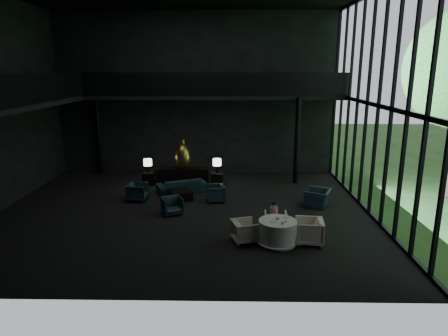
{
  "coord_description": "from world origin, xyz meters",
  "views": [
    {
      "loc": [
        1.77,
        -14.26,
        5.28
      ],
      "look_at": [
        1.49,
        0.5,
        1.58
      ],
      "focal_mm": 32.0,
      "sensor_mm": 36.0,
      "label": 1
    }
  ],
  "objects_px": {
    "coffee_table": "(180,195)",
    "window_armchair": "(318,196)",
    "lounge_armchair_west": "(138,191)",
    "dining_table": "(277,233)",
    "console": "(183,176)",
    "dining_chair_west": "(245,230)",
    "sofa": "(181,183)",
    "dining_chair_north": "(276,222)",
    "table_lamp_left": "(148,163)",
    "dining_chair_east": "(309,229)",
    "side_table_left": "(149,178)",
    "lounge_armchair_east": "(216,193)",
    "child": "(274,210)",
    "bronze_urn": "(183,156)",
    "side_table_right": "(217,179)",
    "lounge_armchair_south": "(172,206)",
    "table_lamp_right": "(217,163)"
  },
  "relations": [
    {
      "from": "dining_chair_west",
      "to": "dining_chair_east",
      "type": "bearing_deg",
      "value": -109.22
    },
    {
      "from": "bronze_urn",
      "to": "window_armchair",
      "type": "distance_m",
      "value": 6.46
    },
    {
      "from": "dining_chair_west",
      "to": "sofa",
      "type": "bearing_deg",
      "value": 10.31
    },
    {
      "from": "sofa",
      "to": "dining_table",
      "type": "xyz_separation_m",
      "value": [
        3.6,
        -5.19,
        -0.08
      ]
    },
    {
      "from": "side_table_right",
      "to": "lounge_armchair_south",
      "type": "xyz_separation_m",
      "value": [
        -1.53,
        -3.78,
        0.03
      ]
    },
    {
      "from": "lounge_armchair_south",
      "to": "table_lamp_right",
      "type": "bearing_deg",
      "value": 44.47
    },
    {
      "from": "side_table_right",
      "to": "lounge_armchair_south",
      "type": "height_order",
      "value": "lounge_armchair_south"
    },
    {
      "from": "lounge_armchair_east",
      "to": "window_armchair",
      "type": "xyz_separation_m",
      "value": [
        4.05,
        -0.48,
        0.06
      ]
    },
    {
      "from": "dining_chair_west",
      "to": "console",
      "type": "bearing_deg",
      "value": 6.1
    },
    {
      "from": "table_lamp_right",
      "to": "lounge_armchair_west",
      "type": "bearing_deg",
      "value": -144.87
    },
    {
      "from": "child",
      "to": "sofa",
      "type": "bearing_deg",
      "value": -49.42
    },
    {
      "from": "side_table_left",
      "to": "dining_chair_north",
      "type": "distance_m",
      "value": 7.66
    },
    {
      "from": "lounge_armchair_east",
      "to": "bronze_urn",
      "type": "bearing_deg",
      "value": -155.58
    },
    {
      "from": "table_lamp_left",
      "to": "console",
      "type": "bearing_deg",
      "value": 4.35
    },
    {
      "from": "console",
      "to": "side_table_right",
      "type": "xyz_separation_m",
      "value": [
        1.6,
        -0.19,
        -0.08
      ]
    },
    {
      "from": "coffee_table",
      "to": "console",
      "type": "bearing_deg",
      "value": 93.95
    },
    {
      "from": "side_table_right",
      "to": "coffee_table",
      "type": "relative_size",
      "value": 0.71
    },
    {
      "from": "side_table_left",
      "to": "lounge_armchair_east",
      "type": "bearing_deg",
      "value": -36.62
    },
    {
      "from": "lounge_armchair_west",
      "to": "lounge_armchair_south",
      "type": "distance_m",
      "value": 2.27
    },
    {
      "from": "window_armchair",
      "to": "dining_table",
      "type": "distance_m",
      "value": 4.04
    },
    {
      "from": "lounge_armchair_west",
      "to": "child",
      "type": "distance_m",
      "value": 6.09
    },
    {
      "from": "side_table_right",
      "to": "table_lamp_right",
      "type": "height_order",
      "value": "table_lamp_right"
    },
    {
      "from": "side_table_right",
      "to": "lounge_armchair_south",
      "type": "relative_size",
      "value": 0.92
    },
    {
      "from": "coffee_table",
      "to": "dining_chair_north",
      "type": "bearing_deg",
      "value": -42.91
    },
    {
      "from": "dining_chair_east",
      "to": "child",
      "type": "distance_m",
      "value": 1.4
    },
    {
      "from": "dining_chair_east",
      "to": "bronze_urn",
      "type": "bearing_deg",
      "value": -138.34
    },
    {
      "from": "child",
      "to": "table_lamp_right",
      "type": "bearing_deg",
      "value": -68.61
    },
    {
      "from": "bronze_urn",
      "to": "sofa",
      "type": "relative_size",
      "value": 0.66
    },
    {
      "from": "table_lamp_right",
      "to": "dining_chair_north",
      "type": "distance_m",
      "value": 5.85
    },
    {
      "from": "lounge_armchair_west",
      "to": "lounge_armchair_south",
      "type": "relative_size",
      "value": 1.19
    },
    {
      "from": "console",
      "to": "dining_table",
      "type": "bearing_deg",
      "value": -60.29
    },
    {
      "from": "console",
      "to": "lounge_armchair_west",
      "type": "xyz_separation_m",
      "value": [
        -1.58,
        -2.4,
        0.01
      ]
    },
    {
      "from": "table_lamp_left",
      "to": "dining_chair_east",
      "type": "bearing_deg",
      "value": -45.1
    },
    {
      "from": "console",
      "to": "lounge_armchair_east",
      "type": "relative_size",
      "value": 3.34
    },
    {
      "from": "table_lamp_right",
      "to": "dining_table",
      "type": "xyz_separation_m",
      "value": [
        2.09,
        -6.29,
        -0.74
      ]
    },
    {
      "from": "dining_chair_east",
      "to": "lounge_armchair_east",
      "type": "bearing_deg",
      "value": -136.69
    },
    {
      "from": "coffee_table",
      "to": "window_armchair",
      "type": "bearing_deg",
      "value": -7.19
    },
    {
      "from": "side_table_left",
      "to": "table_lamp_left",
      "type": "height_order",
      "value": "table_lamp_left"
    },
    {
      "from": "coffee_table",
      "to": "dining_chair_east",
      "type": "bearing_deg",
      "value": -42.71
    },
    {
      "from": "side_table_right",
      "to": "sofa",
      "type": "bearing_deg",
      "value": -144.66
    },
    {
      "from": "side_table_right",
      "to": "lounge_armchair_west",
      "type": "relative_size",
      "value": 0.77
    },
    {
      "from": "console",
      "to": "sofa",
      "type": "relative_size",
      "value": 1.15
    },
    {
      "from": "console",
      "to": "table_lamp_left",
      "type": "distance_m",
      "value": 1.73
    },
    {
      "from": "lounge_armchair_east",
      "to": "window_armchair",
      "type": "distance_m",
      "value": 4.07
    },
    {
      "from": "dining_chair_north",
      "to": "dining_chair_west",
      "type": "xyz_separation_m",
      "value": [
        -1.05,
        -0.76,
        0.02
      ]
    },
    {
      "from": "table_lamp_left",
      "to": "coffee_table",
      "type": "bearing_deg",
      "value": -50.45
    },
    {
      "from": "sofa",
      "to": "dining_chair_east",
      "type": "relative_size",
      "value": 2.24
    },
    {
      "from": "lounge_armchair_west",
      "to": "dining_table",
      "type": "relative_size",
      "value": 0.6
    },
    {
      "from": "table_lamp_right",
      "to": "child",
      "type": "relative_size",
      "value": 1.15
    },
    {
      "from": "console",
      "to": "window_armchair",
      "type": "xyz_separation_m",
      "value": [
        5.66,
        -2.94,
        0.04
      ]
    }
  ]
}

